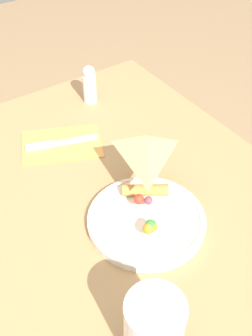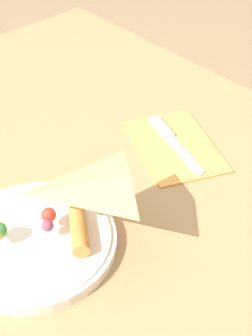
# 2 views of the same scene
# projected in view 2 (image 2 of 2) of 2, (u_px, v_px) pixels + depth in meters

# --- Properties ---
(dining_table) EXTENTS (0.98, 0.89, 0.74)m
(dining_table) POSITION_uv_depth(u_px,v_px,m) (55.00, 212.00, 0.93)
(dining_table) COLOR #A87F51
(dining_table) RESTS_ON ground_plane
(plate_pizza) EXTENTS (0.24, 0.24, 0.05)m
(plate_pizza) POSITION_uv_depth(u_px,v_px,m) (33.00, 238.00, 0.72)
(plate_pizza) COLOR silver
(plate_pizza) RESTS_ON dining_table
(napkin_folded) EXTENTS (0.23, 0.20, 0.00)m
(napkin_folded) POSITION_uv_depth(u_px,v_px,m) (175.00, 146.00, 0.90)
(napkin_folded) COLOR #E59E4C
(napkin_folded) RESTS_ON dining_table
(butter_knife) EXTENTS (0.17, 0.07, 0.01)m
(butter_knife) POSITION_uv_depth(u_px,v_px,m) (173.00, 141.00, 0.90)
(butter_knife) COLOR #B2B2B7
(butter_knife) RESTS_ON napkin_folded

